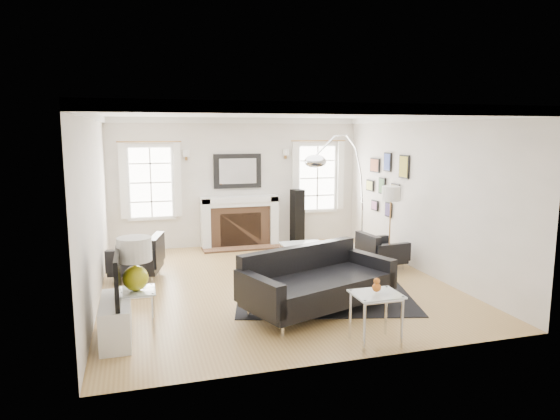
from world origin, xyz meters
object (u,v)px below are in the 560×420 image
object	(u,v)px
armchair_left	(140,259)
armchair_right	(380,252)
fireplace	(240,222)
coffee_table	(304,246)
gourd_lamp	(135,260)
arc_floor_lamp	(341,194)
sofa	(315,283)

from	to	relation	value
armchair_left	armchair_right	bearing A→B (deg)	-7.27
fireplace	coffee_table	distance (m)	1.98
gourd_lamp	armchair_right	bearing A→B (deg)	22.51
armchair_left	gourd_lamp	bearing A→B (deg)	-91.47
fireplace	armchair_right	world-z (taller)	fireplace
fireplace	coffee_table	xyz separation A→B (m)	(0.90, -1.76, -0.21)
armchair_left	gourd_lamp	distance (m)	2.42
gourd_lamp	fireplace	bearing A→B (deg)	62.43
fireplace	coffee_table	world-z (taller)	fireplace
fireplace	gourd_lamp	bearing A→B (deg)	-117.57
armchair_right	gourd_lamp	bearing A→B (deg)	-157.49
fireplace	arc_floor_lamp	size ratio (longest dim) A/B	0.67
armchair_right	gourd_lamp	distance (m)	4.74
fireplace	arc_floor_lamp	world-z (taller)	arc_floor_lamp
sofa	arc_floor_lamp	xyz separation A→B (m)	(1.23, 1.99, 0.99)
sofa	arc_floor_lamp	distance (m)	2.54
armchair_left	arc_floor_lamp	bearing A→B (deg)	-4.90
fireplace	gourd_lamp	size ratio (longest dim) A/B	2.48
armchair_right	arc_floor_lamp	bearing A→B (deg)	160.92
armchair_left	coffee_table	bearing A→B (deg)	2.06
coffee_table	gourd_lamp	bearing A→B (deg)	-141.57
sofa	coffee_table	distance (m)	2.50
gourd_lamp	arc_floor_lamp	size ratio (longest dim) A/B	0.27
armchair_right	arc_floor_lamp	xyz separation A→B (m)	(-0.69, 0.24, 1.08)
fireplace	gourd_lamp	distance (m)	4.77
sofa	coffee_table	bearing A→B (deg)	74.35
arc_floor_lamp	sofa	bearing A→B (deg)	-121.77
armchair_left	coffee_table	distance (m)	3.04
coffee_table	gourd_lamp	size ratio (longest dim) A/B	1.20
coffee_table	sofa	bearing A→B (deg)	-105.65
sofa	armchair_left	distance (m)	3.30
fireplace	armchair_left	world-z (taller)	fireplace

